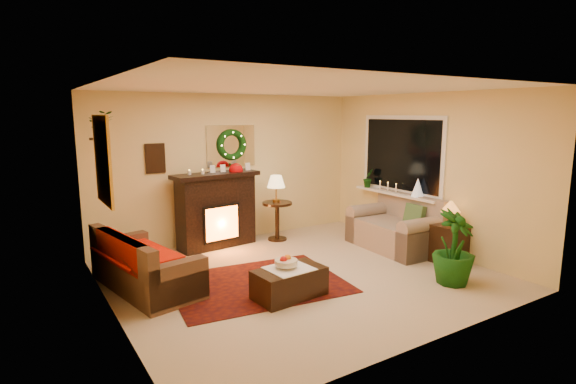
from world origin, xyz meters
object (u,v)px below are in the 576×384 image
sofa (146,256)px  side_table_round (277,222)px  end_table_square (448,244)px  coffee_table (289,281)px  loveseat (394,224)px  fireplace (216,215)px

sofa → side_table_round: (2.62, 1.04, -0.10)m
end_table_square → coffee_table: size_ratio=0.66×
loveseat → end_table_square: 0.97m
side_table_round → end_table_square: 2.92m
sofa → fireplace: bearing=28.4°
sofa → loveseat: 4.05m
side_table_round → coffee_table: bearing=-117.7°
side_table_round → end_table_square: bearing=-56.7°
loveseat → side_table_round: (-1.41, 1.51, -0.09)m
fireplace → side_table_round: 1.13m
coffee_table → sofa: bearing=133.8°
side_table_round → end_table_square: (1.61, -2.44, -0.06)m
sofa → coffee_table: sofa is taller
loveseat → end_table_square: (0.20, -0.93, -0.15)m
end_table_square → coffee_table: (-2.81, 0.13, -0.06)m
side_table_round → coffee_table: side_table_round is taller
loveseat → coffee_table: 2.74m
side_table_round → coffee_table: 2.61m
loveseat → end_table_square: bearing=-74.5°
coffee_table → fireplace: bearing=82.8°
sofa → loveseat: (4.03, -0.47, -0.01)m
loveseat → coffee_table: size_ratio=1.77×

